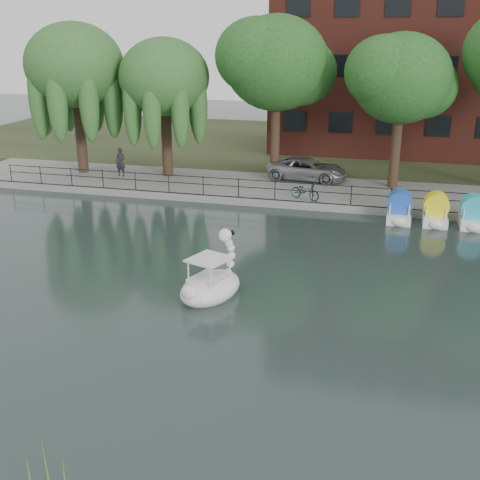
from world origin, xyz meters
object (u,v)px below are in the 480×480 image
at_px(swan_boat, 211,282).
at_px(minivan, 307,167).
at_px(bicycle, 305,190).
at_px(pedestrian, 121,160).

bearing_deg(swan_boat, minivan, 107.34).
height_order(minivan, swan_boat, swan_boat).
distance_m(bicycle, pedestrian, 11.97).
xyz_separation_m(bicycle, swan_boat, (-1.48, -12.03, -0.40)).
distance_m(minivan, pedestrian, 11.35).
bearing_deg(pedestrian, swan_boat, -55.77).
distance_m(minivan, swan_boat, 16.40).
height_order(minivan, pedestrian, pedestrian).
relative_size(minivan, bicycle, 3.15).
bearing_deg(pedestrian, bicycle, -12.64).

